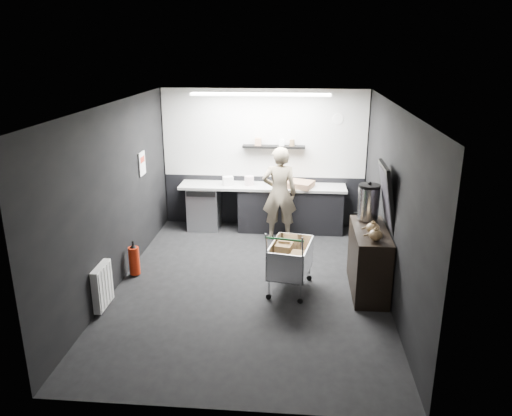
{
  "coord_description": "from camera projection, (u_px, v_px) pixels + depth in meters",
  "views": [
    {
      "loc": [
        0.67,
        -6.82,
        3.48
      ],
      "look_at": [
        0.05,
        0.4,
        1.1
      ],
      "focal_mm": 35.0,
      "sensor_mm": 36.0,
      "label": 1
    }
  ],
  "objects": [
    {
      "name": "ceiling",
      "position": [
        250.0,
        105.0,
        6.75
      ],
      "size": [
        5.5,
        5.5,
        0.0
      ],
      "primitive_type": "plane",
      "rotation": [
        3.14,
        0.0,
        0.0
      ],
      "color": "silver",
      "rests_on": "wall_back"
    },
    {
      "name": "person",
      "position": [
        279.0,
        194.0,
        9.16
      ],
      "size": [
        0.66,
        0.46,
        1.75
      ],
      "primitive_type": "imported",
      "rotation": [
        0.0,
        0.0,
        3.2
      ],
      "color": "#BCB195",
      "rests_on": "floor"
    },
    {
      "name": "floating_shelf",
      "position": [
        274.0,
        147.0,
        9.55
      ],
      "size": [
        1.2,
        0.22,
        0.04
      ],
      "primitive_type": "cube",
      "color": "black",
      "rests_on": "wall_back"
    },
    {
      "name": "ceiling_strip",
      "position": [
        260.0,
        94.0,
        8.51
      ],
      "size": [
        2.4,
        0.2,
        0.04
      ],
      "primitive_type": "cube",
      "color": "white",
      "rests_on": "ceiling"
    },
    {
      "name": "wall_back",
      "position": [
        264.0,
        159.0,
        9.78
      ],
      "size": [
        5.5,
        0.0,
        5.5
      ],
      "primitive_type": "plane",
      "rotation": [
        1.57,
        0.0,
        0.0
      ],
      "color": "black",
      "rests_on": "floor"
    },
    {
      "name": "kitchen_wall_panel",
      "position": [
        264.0,
        134.0,
        9.6
      ],
      "size": [
        3.95,
        0.02,
        1.7
      ],
      "primitive_type": "cube",
      "color": "silver",
      "rests_on": "wall_back"
    },
    {
      "name": "poster",
      "position": [
        142.0,
        164.0,
        8.5
      ],
      "size": [
        0.02,
        0.3,
        0.4
      ],
      "primitive_type": "cube",
      "color": "white",
      "rests_on": "wall_left"
    },
    {
      "name": "sideboard",
      "position": [
        370.0,
        252.0,
        7.27
      ],
      "size": [
        0.55,
        1.28,
        1.91
      ],
      "color": "black",
      "rests_on": "floor"
    },
    {
      "name": "cardboard_box",
      "position": [
        298.0,
        184.0,
        9.48
      ],
      "size": [
        0.66,
        0.58,
        0.11
      ],
      "primitive_type": "cube",
      "rotation": [
        0.0,
        0.0,
        -0.35
      ],
      "color": "#A47857",
      "rests_on": "prep_counter"
    },
    {
      "name": "dado_panel",
      "position": [
        263.0,
        200.0,
        10.02
      ],
      "size": [
        3.95,
        0.02,
        1.0
      ],
      "primitive_type": "cube",
      "color": "black",
      "rests_on": "wall_back"
    },
    {
      "name": "wall_front",
      "position": [
        221.0,
        289.0,
        4.57
      ],
      "size": [
        5.5,
        0.0,
        5.5
      ],
      "primitive_type": "plane",
      "rotation": [
        -1.57,
        0.0,
        0.0
      ],
      "color": "black",
      "rests_on": "floor"
    },
    {
      "name": "shopping_cart",
      "position": [
        290.0,
        260.0,
        7.3
      ],
      "size": [
        0.69,
        1.0,
        1.0
      ],
      "color": "silver",
      "rests_on": "floor"
    },
    {
      "name": "poster_red_band",
      "position": [
        142.0,
        159.0,
        8.48
      ],
      "size": [
        0.02,
        0.22,
        0.1
      ],
      "primitive_type": "cube",
      "color": "red",
      "rests_on": "poster"
    },
    {
      "name": "pink_tub",
      "position": [
        249.0,
        181.0,
        9.6
      ],
      "size": [
        0.18,
        0.18,
        0.18
      ],
      "primitive_type": "cylinder",
      "color": "silver",
      "rests_on": "prep_counter"
    },
    {
      "name": "radiator",
      "position": [
        102.0,
        286.0,
        6.79
      ],
      "size": [
        0.1,
        0.5,
        0.6
      ],
      "primitive_type": "cube",
      "color": "white",
      "rests_on": "wall_left"
    },
    {
      "name": "floor",
      "position": [
        250.0,
        285.0,
        7.59
      ],
      "size": [
        5.5,
        5.5,
        0.0
      ],
      "primitive_type": "plane",
      "color": "black",
      "rests_on": "ground"
    },
    {
      "name": "wall_right",
      "position": [
        391.0,
        204.0,
        7.01
      ],
      "size": [
        0.0,
        5.5,
        5.5
      ],
      "primitive_type": "plane",
      "rotation": [
        1.57,
        0.0,
        -1.57
      ],
      "color": "black",
      "rests_on": "floor"
    },
    {
      "name": "wall_clock",
      "position": [
        338.0,
        119.0,
        9.38
      ],
      "size": [
        0.2,
        0.03,
        0.2
      ],
      "primitive_type": "cylinder",
      "rotation": [
        1.57,
        0.0,
        0.0
      ],
      "color": "white",
      "rests_on": "wall_back"
    },
    {
      "name": "fire_extinguisher",
      "position": [
        134.0,
        260.0,
        7.82
      ],
      "size": [
        0.17,
        0.17,
        0.55
      ],
      "color": "red",
      "rests_on": "floor"
    },
    {
      "name": "prep_counter",
      "position": [
        269.0,
        207.0,
        9.73
      ],
      "size": [
        3.2,
        0.61,
        0.9
      ],
      "color": "black",
      "rests_on": "floor"
    },
    {
      "name": "white_container",
      "position": [
        228.0,
        181.0,
        9.58
      ],
      "size": [
        0.23,
        0.2,
        0.17
      ],
      "primitive_type": "cube",
      "rotation": [
        0.0,
        0.0,
        0.3
      ],
      "color": "white",
      "rests_on": "prep_counter"
    },
    {
      "name": "wall_left",
      "position": [
        115.0,
        197.0,
        7.34
      ],
      "size": [
        0.0,
        5.5,
        5.5
      ],
      "primitive_type": "plane",
      "rotation": [
        1.57,
        0.0,
        1.57
      ],
      "color": "black",
      "rests_on": "floor"
    }
  ]
}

